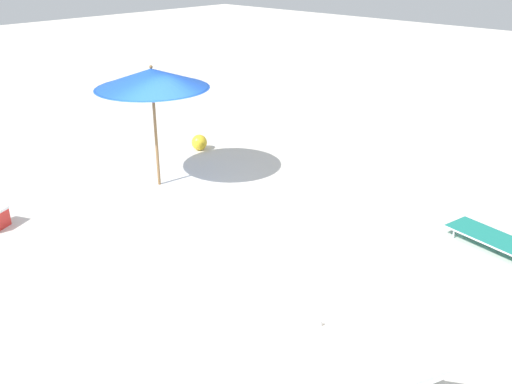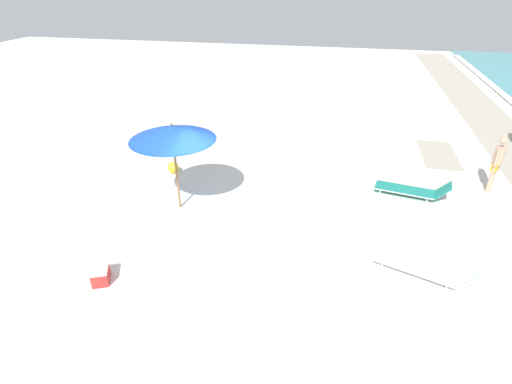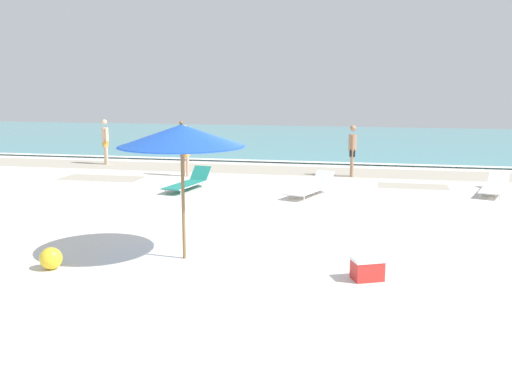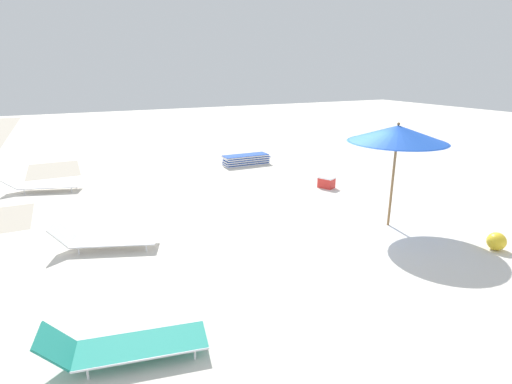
% 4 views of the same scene
% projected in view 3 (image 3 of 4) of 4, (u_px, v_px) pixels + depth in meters
% --- Properties ---
extents(ground_plane, '(60.00, 60.00, 0.16)m').
position_uv_depth(ground_plane, '(253.00, 242.00, 11.89)').
color(ground_plane, silver).
extents(ocean_water, '(60.00, 18.95, 0.07)m').
position_uv_depth(ocean_water, '(329.00, 140.00, 31.66)').
color(ocean_water, teal).
rests_on(ocean_water, ground_plane).
extents(beach_umbrella, '(2.29, 2.29, 2.53)m').
position_uv_depth(beach_umbrella, '(182.00, 136.00, 10.10)').
color(beach_umbrella, olive).
rests_on(beach_umbrella, ground_plane).
extents(sun_lounger_under_umbrella, '(0.98, 2.17, 0.59)m').
position_uv_depth(sun_lounger_under_umbrella, '(188.00, 182.00, 17.23)').
color(sun_lounger_under_umbrella, '#1E8475').
rests_on(sun_lounger_under_umbrella, ground_plane).
extents(sun_lounger_beside_umbrella, '(1.30, 2.23, 0.58)m').
position_uv_depth(sun_lounger_beside_umbrella, '(311.00, 188.00, 16.38)').
color(sun_lounger_beside_umbrella, white).
rests_on(sun_lounger_beside_umbrella, ground_plane).
extents(sun_lounger_near_water_left, '(1.26, 2.31, 0.50)m').
position_uv_depth(sun_lounger_near_water_left, '(495.00, 186.00, 16.60)').
color(sun_lounger_near_water_left, white).
rests_on(sun_lounger_near_water_left, ground_plane).
extents(beachgoer_wading_adult, '(0.27, 0.45, 1.76)m').
position_uv_depth(beachgoer_wading_adult, '(352.00, 148.00, 19.41)').
color(beachgoer_wading_adult, '#A37A5B').
rests_on(beachgoer_wading_adult, ground_plane).
extents(beachgoer_shoreline_child, '(0.33, 0.36, 1.76)m').
position_uv_depth(beachgoer_shoreline_child, '(105.00, 139.00, 22.36)').
color(beachgoer_shoreline_child, beige).
rests_on(beachgoer_shoreline_child, ground_plane).
extents(beachgoer_strolling_adult, '(0.40, 0.30, 1.76)m').
position_uv_depth(beachgoer_strolling_adult, '(185.00, 147.00, 19.52)').
color(beachgoer_strolling_adult, tan).
rests_on(beachgoer_strolling_adult, ground_plane).
extents(beach_ball, '(0.39, 0.39, 0.39)m').
position_uv_depth(beach_ball, '(51.00, 258.00, 9.88)').
color(beach_ball, yellow).
rests_on(beach_ball, ground_plane).
extents(cooler_box, '(0.60, 0.53, 0.37)m').
position_uv_depth(cooler_box, '(367.00, 269.00, 9.36)').
color(cooler_box, red).
rests_on(cooler_box, ground_plane).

